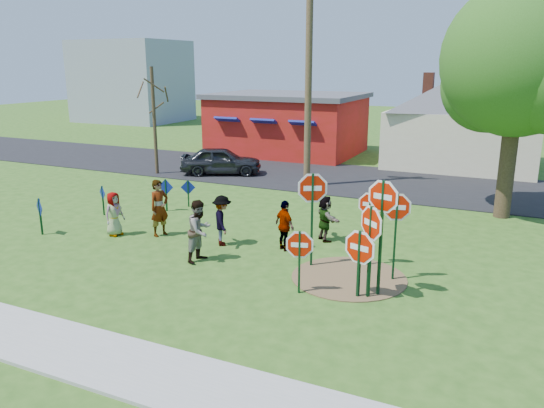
{
  "coord_description": "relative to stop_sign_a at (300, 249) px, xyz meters",
  "views": [
    {
      "loc": [
        8.33,
        -14.38,
        5.8
      ],
      "look_at": [
        1.55,
        0.26,
        1.5
      ],
      "focal_mm": 35.0,
      "sensor_mm": 36.0,
      "label": 1
    }
  ],
  "objects": [
    {
      "name": "red_building",
      "position": [
        -9.1,
        20.49,
        0.76
      ],
      "size": [
        9.4,
        7.69,
        3.9
      ],
      "color": "maroon",
      "rests_on": "ground"
    },
    {
      "name": "utility_pole",
      "position": [
        -4.3,
        11.62,
        4.24
      ],
      "size": [
        2.52,
        0.53,
        10.34
      ],
      "rotation": [
        0.0,
        0.0,
        0.16
      ],
      "color": "#4C3823",
      "rests_on": "ground"
    },
    {
      "name": "blue_diamond_d",
      "position": [
        -7.41,
        6.04,
        -0.51
      ],
      "size": [
        0.59,
        0.23,
        1.13
      ],
      "rotation": [
        0.0,
        0.0,
        0.35
      ],
      "color": "#0E3318",
      "rests_on": "ground"
    },
    {
      "name": "dirt_patch",
      "position": [
        0.9,
        1.5,
        -1.19
      ],
      "size": [
        3.2,
        3.2,
        0.03
      ],
      "primitive_type": "cylinder",
      "color": "brown",
      "rests_on": "ground"
    },
    {
      "name": "blue_diamond_b",
      "position": [
        -9.74,
        3.56,
        -0.47
      ],
      "size": [
        0.51,
        0.28,
        1.19
      ],
      "rotation": [
        0.0,
        0.0,
        -0.49
      ],
      "color": "#0E3318",
      "rests_on": "ground"
    },
    {
      "name": "stop_sign_e",
      "position": [
        1.46,
        0.39,
        0.04
      ],
      "size": [
        1.14,
        0.37,
        1.94
      ],
      "rotation": [
        0.0,
        0.0,
        -0.3
      ],
      "color": "#0E3318",
      "rests_on": "ground"
    },
    {
      "name": "sidewalk",
      "position": [
        -3.6,
        -4.7,
        -1.17
      ],
      "size": [
        22.0,
        1.8,
        0.08
      ],
      "primitive_type": "cube",
      "color": "#9E9E99",
      "rests_on": "ground"
    },
    {
      "name": "stop_sign_f",
      "position": [
        1.71,
        0.47,
        0.61
      ],
      "size": [
        0.91,
        0.79,
        2.58
      ],
      "rotation": [
        0.0,
        0.0,
        -0.71
      ],
      "color": "#0E3318",
      "rests_on": "ground"
    },
    {
      "name": "distant_building",
      "position": [
        -31.6,
        32.5,
        2.79
      ],
      "size": [
        10.0,
        8.0,
        8.0
      ],
      "primitive_type": "cube",
      "color": "#8C939E",
      "rests_on": "ground"
    },
    {
      "name": "cream_house",
      "position": [
        1.9,
        20.5,
        1.72
      ],
      "size": [
        9.4,
        9.4,
        6.5
      ],
      "color": "beige",
      "rests_on": "ground"
    },
    {
      "name": "stop_sign_g",
      "position": [
        -0.39,
        1.92,
        0.85
      ],
      "size": [
        1.06,
        0.55,
        2.94
      ],
      "rotation": [
        0.0,
        0.0,
        0.47
      ],
      "color": "#0E3318",
      "rests_on": "ground"
    },
    {
      "name": "stop_sign_d",
      "position": [
        2.03,
        1.88,
        0.67
      ],
      "size": [
        0.99,
        0.32,
        2.6
      ],
      "rotation": [
        0.0,
        0.0,
        0.3
      ],
      "color": "#0E3318",
      "rests_on": "ground"
    },
    {
      "name": "stop_sign_b",
      "position": [
        1.1,
        2.66,
        0.48
      ],
      "size": [
        0.93,
        0.07,
        2.34
      ],
      "rotation": [
        0.0,
        0.0,
        0.06
      ],
      "color": "#0E3318",
      "rests_on": "ground"
    },
    {
      "name": "blue_diamond_c",
      "position": [
        -7.84,
        5.09,
        -0.38
      ],
      "size": [
        0.66,
        0.1,
        1.33
      ],
      "rotation": [
        0.0,
        0.0,
        0.13
      ],
      "color": "#0E3318",
      "rests_on": "ground"
    },
    {
      "name": "bare_tree_west",
      "position": [
        -12.71,
        11.0,
        2.44
      ],
      "size": [
        1.8,
        1.8,
        5.64
      ],
      "color": "#382819",
      "rests_on": "ground"
    },
    {
      "name": "suv",
      "position": [
        -9.48,
        12.31,
        -0.44
      ],
      "size": [
        4.58,
        3.34,
        1.45
      ],
      "primitive_type": "imported",
      "rotation": [
        0.0,
        0.0,
        2.0
      ],
      "color": "#2C2C31",
      "rests_on": "road"
    },
    {
      "name": "ground",
      "position": [
        -3.6,
        2.5,
        -1.21
      ],
      "size": [
        120.0,
        120.0,
        0.0
      ],
      "primitive_type": "plane",
      "color": "#2A5117",
      "rests_on": "ground"
    },
    {
      "name": "road",
      "position": [
        -3.6,
        14.0,
        -1.19
      ],
      "size": [
        120.0,
        7.5,
        0.04
      ],
      "primitive_type": "cube",
      "color": "black",
      "rests_on": "ground"
    },
    {
      "name": "person_b",
      "position": [
        -6.16,
        2.41,
        -0.22
      ],
      "size": [
        0.67,
        0.83,
        1.98
      ],
      "primitive_type": "imported",
      "rotation": [
        0.0,
        0.0,
        1.26
      ],
      "color": "#256766",
      "rests_on": "ground"
    },
    {
      "name": "person_f",
      "position": [
        -0.8,
        4.28,
        -0.43
      ],
      "size": [
        1.32,
        1.37,
        1.56
      ],
      "primitive_type": "imported",
      "rotation": [
        0.0,
        0.0,
        2.32
      ],
      "color": "#1C4A27",
      "rests_on": "ground"
    },
    {
      "name": "person_a",
      "position": [
        -7.6,
        1.76,
        -0.43
      ],
      "size": [
        0.6,
        0.82,
        1.54
      ],
      "primitive_type": "imported",
      "rotation": [
        0.0,
        0.0,
        1.42
      ],
      "color": "#344D7D",
      "rests_on": "ground"
    },
    {
      "name": "stop_sign_a",
      "position": [
        0.0,
        0.0,
        0.0
      ],
      "size": [
        0.95,
        0.28,
        1.82
      ],
      "rotation": [
        0.0,
        0.0,
        0.27
      ],
      "color": "#0E3318",
      "rests_on": "ground"
    },
    {
      "name": "person_c",
      "position": [
        -3.59,
        0.92,
        -0.26
      ],
      "size": [
        0.81,
        0.99,
        1.89
      ],
      "primitive_type": "imported",
      "rotation": [
        0.0,
        0.0,
        1.46
      ],
      "color": "#994B42",
      "rests_on": "ground"
    },
    {
      "name": "person_e",
      "position": [
        -1.65,
        2.84,
        -0.39
      ],
      "size": [
        1.02,
        0.86,
        1.64
      ],
      "primitive_type": "imported",
      "rotation": [
        0.0,
        0.0,
        2.56
      ],
      "color": "#4E2955",
      "rests_on": "ground"
    },
    {
      "name": "stop_sign_c",
      "position": [
        1.9,
        0.73,
        1.05
      ],
      "size": [
        1.09,
        0.3,
        3.19
      ],
      "rotation": [
        0.0,
        0.0,
        -0.26
      ],
      "color": "#0E3318",
      "rests_on": "ground"
    },
    {
      "name": "person_d",
      "position": [
        -3.7,
        2.44,
        -0.37
      ],
      "size": [
        1.13,
        1.24,
        1.67
      ],
      "primitive_type": "imported",
      "rotation": [
        0.0,
        0.0,
        2.2
      ],
      "color": "#2F2F34",
      "rests_on": "ground"
    },
    {
      "name": "blue_diamond_a",
      "position": [
        -9.97,
        0.73,
        -0.39
      ],
      "size": [
        0.61,
        0.32,
        1.31
      ],
      "rotation": [
        0.0,
        0.0,
        -0.47
      ],
      "color": "#0E3318",
      "rests_on": "ground"
    },
    {
      "name": "leafy_tree",
      "position": [
        4.65,
        9.89,
        4.42
      ],
      "size": [
        6.15,
        5.61,
        8.74
      ],
      "color": "#382819",
      "rests_on": "ground"
    }
  ]
}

